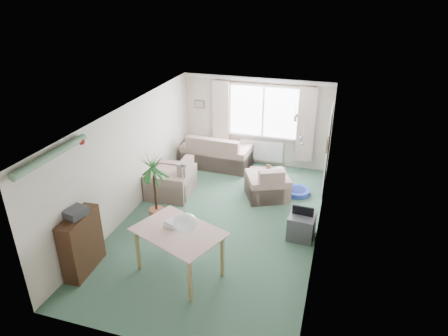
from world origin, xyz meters
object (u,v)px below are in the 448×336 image
(tv_cube, at_px, (302,226))
(pet_bed, at_px, (297,192))
(sofa, at_px, (217,150))
(houseplant, at_px, (155,188))
(dining_table, at_px, (180,252))
(armchair_left, at_px, (171,176))
(coffee_table, at_px, (267,178))
(armchair_corner, at_px, (267,181))
(bookshelf, at_px, (82,243))

(tv_cube, relative_size, pet_bed, 0.92)
(sofa, xyz_separation_m, pet_bed, (2.34, -1.00, -0.40))
(tv_cube, bearing_deg, houseplant, -170.19)
(houseplant, relative_size, dining_table, 1.17)
(tv_cube, distance_m, pet_bed, 1.78)
(armchair_left, bearing_deg, coffee_table, 114.94)
(coffee_table, height_order, pet_bed, coffee_table)
(tv_cube, bearing_deg, coffee_table, 122.39)
(armchair_left, relative_size, dining_table, 0.77)
(houseplant, xyz_separation_m, tv_cube, (3.00, 0.32, -0.54))
(armchair_corner, distance_m, coffee_table, 0.63)
(dining_table, bearing_deg, pet_bed, 65.23)
(dining_table, bearing_deg, houseplant, 128.81)
(dining_table, relative_size, tv_cube, 2.44)
(sofa, height_order, armchair_corner, sofa)
(armchair_corner, distance_m, dining_table, 3.24)
(armchair_corner, distance_m, houseplant, 2.69)
(houseplant, distance_m, dining_table, 1.82)
(bookshelf, distance_m, pet_bed, 5.06)
(armchair_left, xyz_separation_m, pet_bed, (2.90, 0.86, -0.40))
(armchair_left, bearing_deg, tv_cube, 71.98)
(houseplant, relative_size, pet_bed, 2.62)
(bookshelf, relative_size, houseplant, 0.69)
(sofa, xyz_separation_m, bookshelf, (-0.90, -4.86, 0.09))
(armchair_corner, relative_size, houseplant, 0.58)
(armchair_left, height_order, coffee_table, armchair_left)
(armchair_left, distance_m, houseplant, 1.26)
(dining_table, relative_size, pet_bed, 2.24)
(dining_table, height_order, pet_bed, dining_table)
(sofa, distance_m, tv_cube, 3.81)
(armchair_corner, relative_size, tv_cube, 1.67)
(armchair_corner, relative_size, bookshelf, 0.84)
(pet_bed, bearing_deg, armchair_left, -163.54)
(sofa, xyz_separation_m, dining_table, (0.75, -4.45, -0.04))
(bookshelf, relative_size, dining_table, 0.81)
(armchair_corner, xyz_separation_m, tv_cube, (0.98, -1.40, -0.16))
(bookshelf, relative_size, tv_cube, 1.99)
(dining_table, xyz_separation_m, pet_bed, (1.59, 3.45, -0.36))
(dining_table, height_order, tv_cube, dining_table)
(armchair_left, relative_size, bookshelf, 0.94)
(pet_bed, bearing_deg, bookshelf, -130.04)
(armchair_corner, bearing_deg, dining_table, 48.45)
(armchair_left, height_order, houseplant, houseplant)
(bookshelf, distance_m, houseplant, 1.89)
(bookshelf, height_order, tv_cube, bookshelf)
(houseplant, height_order, tv_cube, houseplant)
(houseplant, bearing_deg, coffee_table, 50.21)
(sofa, height_order, pet_bed, sofa)
(houseplant, height_order, dining_table, houseplant)
(coffee_table, relative_size, houseplant, 0.55)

